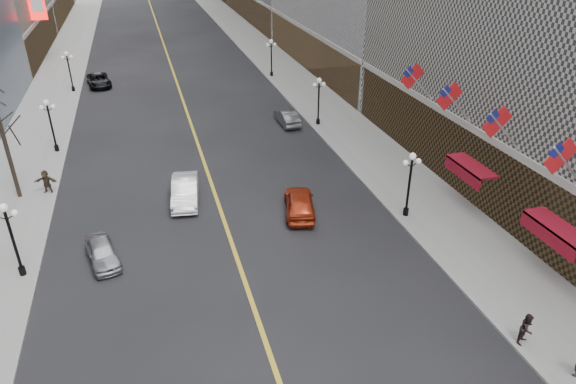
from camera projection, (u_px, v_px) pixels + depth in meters
sidewalk_east at (280, 67)px, 68.88m from camera, size 6.00×230.00×0.15m
sidewalk_west at (57, 84)px, 62.04m from camera, size 6.00×230.00×0.15m
lane_line at (168, 58)px, 73.97m from camera, size 0.25×200.00×0.02m
streetlamp_east_1 at (410, 178)px, 33.09m from camera, size 1.26×0.44×4.52m
streetlamp_east_2 at (319, 96)px, 48.35m from camera, size 1.26×0.44×4.52m
streetlamp_east_3 at (271, 54)px, 63.62m from camera, size 1.26×0.44×4.52m
streetlamp_west_1 at (11, 233)px, 27.32m from camera, size 1.26×0.44×4.52m
streetlamp_west_2 at (50, 120)px, 42.59m from camera, size 1.26×0.44×4.52m
streetlamp_west_3 at (69, 67)px, 57.86m from camera, size 1.26×0.44×4.52m
flag_2 at (563, 159)px, 25.10m from camera, size 2.87×0.12×2.87m
flag_3 at (499, 124)px, 29.34m from camera, size 2.87×0.12×2.87m
flag_4 at (451, 99)px, 33.58m from camera, size 2.87×0.12×2.87m
flag_5 at (414, 78)px, 37.82m from camera, size 2.87×0.12×2.87m
awning_b at (555, 230)px, 27.27m from camera, size 1.40×4.00×0.93m
awning_c at (469, 168)px, 34.06m from camera, size 1.40×4.00×0.93m
car_nb_near at (102, 252)px, 29.60m from camera, size 2.41×4.19×1.34m
car_nb_mid at (185, 191)px, 35.95m from camera, size 2.38×5.21×1.66m
car_nb_far at (99, 80)px, 61.02m from camera, size 3.19×5.55×1.46m
car_sb_mid at (300, 203)px, 34.46m from camera, size 3.00×5.13×1.64m
car_sb_far at (287, 117)px, 49.63m from camera, size 1.63×4.35×1.42m
ped_east_walk at (527, 329)px, 23.66m from camera, size 0.91×0.74×1.64m
ped_west_far at (46, 181)px, 36.85m from camera, size 1.66×0.84×1.72m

